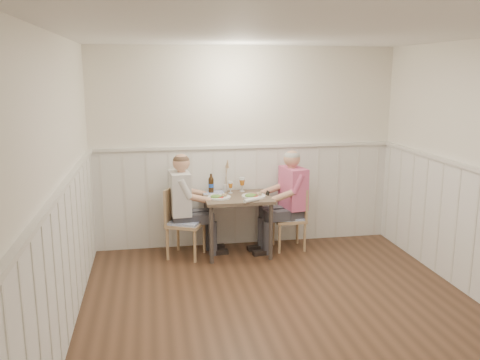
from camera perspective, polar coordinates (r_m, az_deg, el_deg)
The scene contains 16 objects.
ground_plane at distance 4.97m, azimuth 5.53°, elevation -15.26°, with size 4.50×4.50×0.00m, color #432C1C.
room_shell at distance 4.49m, azimuth 5.93°, elevation 2.24°, with size 4.04×4.54×2.60m.
wainscot at distance 5.33m, azimuth 3.70°, elevation -5.32°, with size 4.00×4.49×1.34m.
dining_table at distance 6.39m, azimuth -0.31°, elevation -2.77°, with size 0.83×0.70×0.75m.
chair_right at distance 6.65m, azimuth 5.96°, elevation -3.97°, with size 0.39×0.39×0.82m.
chair_left at distance 6.38m, azimuth -6.58°, elevation -4.43°, with size 0.55×0.55×0.88m.
man_in_pink at distance 6.61m, azimuth 5.63°, elevation -3.10°, with size 0.66×0.47×1.33m.
diner_cream at distance 6.38m, azimuth -6.38°, elevation -3.69°, with size 0.63×0.44×1.32m.
plate_man at distance 6.32m, azimuth 1.47°, elevation -1.71°, with size 0.30×0.30×0.08m.
plate_diner at distance 6.27m, azimuth -2.46°, elevation -1.85°, with size 0.29×0.29×0.07m.
beer_glass_a at distance 6.58m, azimuth 0.24°, elevation -0.23°, with size 0.08×0.08×0.19m.
beer_glass_b at distance 6.51m, azimuth -1.08°, elevation -0.57°, with size 0.06×0.06×0.16m.
beer_bottle at distance 6.54m, azimuth -3.27°, elevation -0.48°, with size 0.07×0.07×0.25m.
rolled_napkin at distance 6.08m, azimuth 1.34°, elevation -2.24°, with size 0.22×0.15×0.05m.
grass_vase at distance 6.58m, azimuth -1.67°, elevation 0.37°, with size 0.05×0.05×0.44m.
gingham_mat at distance 6.55m, azimuth -2.98°, elevation -1.42°, with size 0.27×0.22×0.01m.
Camera 1 is at (-1.22, -4.25, 2.28)m, focal length 38.00 mm.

